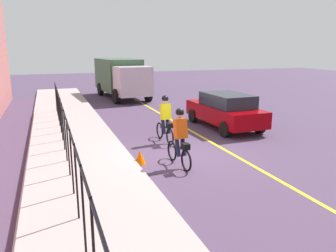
# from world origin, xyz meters

# --- Properties ---
(ground_plane) EXTENTS (80.00, 80.00, 0.00)m
(ground_plane) POSITION_xyz_m (0.00, 0.00, 0.00)
(ground_plane) COLOR #46344D
(lane_line_centre) EXTENTS (36.00, 0.12, 0.01)m
(lane_line_centre) POSITION_xyz_m (0.00, -1.60, 0.00)
(lane_line_centre) COLOR yellow
(lane_line_centre) RESTS_ON ground
(sidewalk) EXTENTS (40.00, 3.20, 0.15)m
(sidewalk) POSITION_xyz_m (0.00, 3.40, 0.07)
(sidewalk) COLOR #A28F8C
(sidewalk) RESTS_ON ground
(iron_fence) EXTENTS (16.39, 0.04, 1.60)m
(iron_fence) POSITION_xyz_m (1.00, 3.80, 1.27)
(iron_fence) COLOR black
(iron_fence) RESTS_ON sidewalk
(cyclist_lead) EXTENTS (1.71, 0.38, 1.83)m
(cyclist_lead) POSITION_xyz_m (1.79, 0.06, 0.91)
(cyclist_lead) COLOR black
(cyclist_lead) RESTS_ON ground
(cyclist_follow) EXTENTS (1.71, 0.38, 1.83)m
(cyclist_follow) POSITION_xyz_m (-0.90, 0.55, 0.91)
(cyclist_follow) COLOR black
(cyclist_follow) RESTS_ON ground
(patrol_sedan) EXTENTS (4.45, 2.02, 1.58)m
(patrol_sedan) POSITION_xyz_m (3.15, -3.30, 0.82)
(patrol_sedan) COLOR #8C0006
(patrol_sedan) RESTS_ON ground
(box_truck_background) EXTENTS (6.87, 2.96, 2.78)m
(box_truck_background) POSITION_xyz_m (14.08, -0.90, 1.55)
(box_truck_background) COLOR #385639
(box_truck_background) RESTS_ON ground
(traffic_cone_near) EXTENTS (0.36, 0.36, 0.45)m
(traffic_cone_near) POSITION_xyz_m (-0.28, 1.65, 0.23)
(traffic_cone_near) COLOR #F05E01
(traffic_cone_near) RESTS_ON ground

